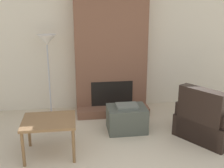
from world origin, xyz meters
TOP-DOWN VIEW (x-y plane):
  - wall_back at (0.00, 3.40)m, footprint 6.96×0.06m
  - fireplace at (0.00, 3.15)m, footprint 1.43×0.72m
  - ottoman at (0.14, 2.10)m, footprint 0.67×0.50m
  - armchair at (1.45, 1.66)m, footprint 1.29×1.28m
  - side_table at (-1.14, 1.48)m, footprint 0.76×0.65m
  - floor_lamp_left at (-1.23, 3.00)m, footprint 0.36×0.36m

SIDE VIEW (x-z plane):
  - ottoman at x=0.14m, z-range -0.02..0.47m
  - armchair at x=1.45m, z-range -0.18..0.73m
  - side_table at x=-1.14m, z-range 0.21..0.76m
  - fireplace at x=0.00m, z-range -0.06..2.54m
  - wall_back at x=0.00m, z-range 0.00..2.60m
  - floor_lamp_left at x=-1.23m, z-range 0.61..2.22m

